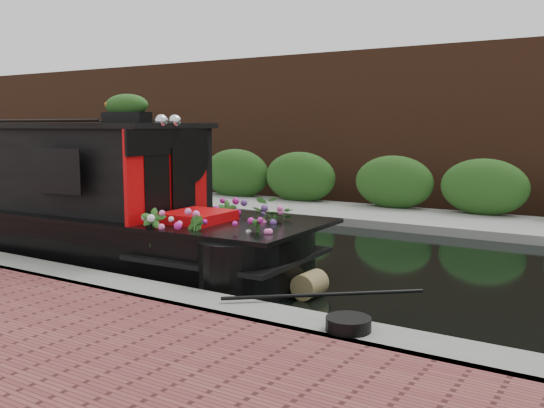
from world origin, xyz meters
The scene contains 8 objects.
ground centered at (0.00, 0.00, 0.00)m, with size 80.00×80.00×0.00m, color black.
near_bank_coping centered at (0.00, -3.30, 0.00)m, with size 40.00×0.60×0.50m, color slate.
far_bank_path centered at (0.00, 4.20, 0.00)m, with size 40.00×2.40×0.34m, color gray.
far_hedge centered at (0.00, 5.10, 0.00)m, with size 40.00×1.10×2.80m, color #25501A.
far_brick_wall centered at (0.00, 7.20, 0.00)m, with size 40.00×1.00×8.00m, color #4C2A19.
narrowboat centered at (-4.33, -1.86, 0.80)m, with size 11.53×2.54×2.70m.
rope_fender centered at (1.81, -1.86, 0.16)m, with size 0.31×0.31×0.40m, color brown.
coiled_mooring_rope centered at (3.03, -3.34, 0.31)m, with size 0.40×0.40×0.12m, color black.
Camera 1 is at (5.26, -8.04, 2.05)m, focal length 40.00 mm.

